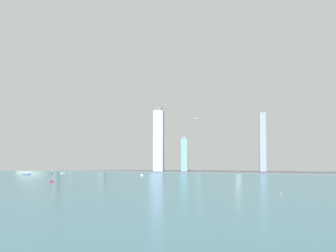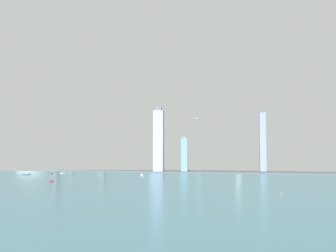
# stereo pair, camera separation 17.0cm
# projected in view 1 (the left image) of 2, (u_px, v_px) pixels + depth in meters

# --- Properties ---
(ground_plane) EXTENTS (6000.00, 6000.00, 0.00)m
(ground_plane) POSITION_uv_depth(u_px,v_px,m) (132.00, 195.00, 546.68)
(ground_plane) COLOR #417283
(waterfront_pier) EXTENTS (931.92, 76.55, 2.33)m
(waterfront_pier) POSITION_uv_depth(u_px,v_px,m) (175.00, 171.00, 977.42)
(waterfront_pier) COLOR #53575B
(waterfront_pier) RESTS_ON ground
(observation_tower) EXTENTS (42.09, 42.09, 309.71)m
(observation_tower) POSITION_uv_depth(u_px,v_px,m) (72.00, 120.00, 1053.43)
(observation_tower) COLOR slate
(observation_tower) RESTS_ON ground
(stadium_dome) EXTENTS (100.20, 100.20, 47.83)m
(stadium_dome) POSITION_uv_depth(u_px,v_px,m) (33.00, 167.00, 1054.55)
(stadium_dome) COLOR beige
(stadium_dome) RESTS_ON ground
(skyscraper_0) EXTENTS (12.49, 21.65, 114.13)m
(skyscraper_0) POSITION_uv_depth(u_px,v_px,m) (153.00, 150.00, 1039.57)
(skyscraper_0) COLOR #7EAEC1
(skyscraper_0) RESTS_ON ground
(skyscraper_1) EXTENTS (13.18, 23.21, 118.46)m
(skyscraper_1) POSITION_uv_depth(u_px,v_px,m) (238.00, 150.00, 1045.32)
(skyscraper_1) COLOR #AEAB8F
(skyscraper_1) RESTS_ON ground
(skyscraper_2) EXTENTS (26.56, 23.40, 173.21)m
(skyscraper_2) POSITION_uv_depth(u_px,v_px,m) (159.00, 141.00, 967.62)
(skyscraper_2) COLOR #9395C1
(skyscraper_2) RESTS_ON ground
(skyscraper_3) EXTENTS (13.73, 19.76, 74.32)m
(skyscraper_3) POSITION_uv_depth(u_px,v_px,m) (183.00, 160.00, 1073.76)
(skyscraper_3) COLOR #88AEBE
(skyscraper_3) RESTS_ON ground
(skyscraper_4) EXTENTS (16.49, 17.53, 173.47)m
(skyscraper_4) POSITION_uv_depth(u_px,v_px,m) (57.00, 140.00, 1096.22)
(skyscraper_4) COLOR #6B5F57
(skyscraper_4) RESTS_ON ground
(skyscraper_5) EXTENTS (16.08, 22.14, 159.20)m
(skyscraper_5) POSITION_uv_depth(u_px,v_px,m) (263.00, 142.00, 967.51)
(skyscraper_5) COLOR #7382A6
(skyscraper_5) RESTS_ON ground
(skyscraper_6) EXTENTS (13.02, 19.47, 159.46)m
(skyscraper_6) POSITION_uv_depth(u_px,v_px,m) (200.00, 142.00, 1034.58)
(skyscraper_6) COLOR slate
(skyscraper_6) RESTS_ON ground
(skyscraper_7) EXTENTS (17.24, 12.57, 97.63)m
(skyscraper_7) POSITION_uv_depth(u_px,v_px,m) (185.00, 155.00, 957.55)
(skyscraper_7) COLOR slate
(skyscraper_7) RESTS_ON ground
(skyscraper_8) EXTENTS (17.19, 21.97, 91.71)m
(skyscraper_8) POSITION_uv_depth(u_px,v_px,m) (103.00, 158.00, 1091.28)
(skyscraper_8) COLOR #73755B
(skyscraper_8) RESTS_ON ground
(boat_0) EXTENTS (18.98, 11.65, 7.83)m
(boat_0) POSITION_uv_depth(u_px,v_px,m) (27.00, 174.00, 884.99)
(boat_0) COLOR navy
(boat_0) RESTS_ON ground
(boat_1) EXTENTS (9.98, 13.75, 3.57)m
(boat_1) POSITION_uv_depth(u_px,v_px,m) (62.00, 173.00, 911.54)
(boat_1) COLOR beige
(boat_1) RESTS_ON ground
(boat_2) EXTENTS (10.02, 6.99, 10.73)m
(boat_2) POSITION_uv_depth(u_px,v_px,m) (51.00, 181.00, 715.09)
(boat_2) COLOR #AF192E
(boat_2) RESTS_ON ground
(boat_3) EXTENTS (6.87, 7.40, 10.47)m
(boat_3) POSITION_uv_depth(u_px,v_px,m) (52.00, 173.00, 903.08)
(boat_3) COLOR #1A222E
(boat_3) RESTS_ON ground
(boat_4) EXTENTS (7.75, 6.31, 4.28)m
(boat_4) POSITION_uv_depth(u_px,v_px,m) (142.00, 175.00, 854.55)
(boat_4) COLOR beige
(boat_4) RESTS_ON ground
(channel_buoy_0) EXTENTS (1.65, 1.65, 2.61)m
(channel_buoy_0) POSITION_uv_depth(u_px,v_px,m) (212.00, 178.00, 783.71)
(channel_buoy_0) COLOR #E54C19
(channel_buoy_0) RESTS_ON ground
(channel_buoy_1) EXTENTS (1.42, 1.42, 2.50)m
(channel_buoy_1) POSITION_uv_depth(u_px,v_px,m) (281.00, 193.00, 551.35)
(channel_buoy_1) COLOR yellow
(channel_buoy_1) RESTS_ON ground
(channel_buoy_2) EXTENTS (1.76, 1.76, 2.35)m
(channel_buoy_2) POSITION_uv_depth(u_px,v_px,m) (248.00, 186.00, 638.33)
(channel_buoy_2) COLOR green
(channel_buoy_2) RESTS_ON ground
(airplane) EXTENTS (27.70, 26.93, 8.13)m
(airplane) POSITION_uv_depth(u_px,v_px,m) (195.00, 119.00, 998.42)
(airplane) COLOR #B8BCC5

